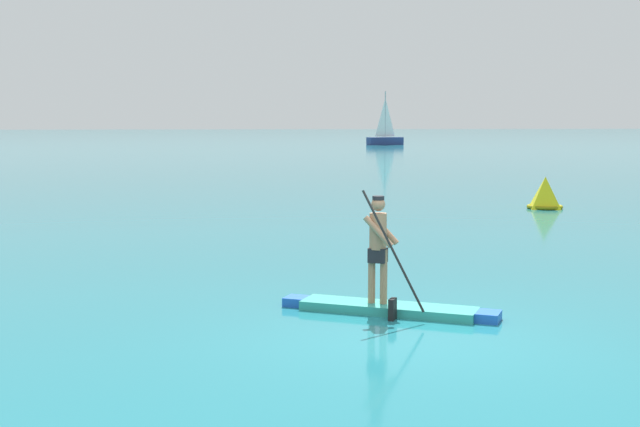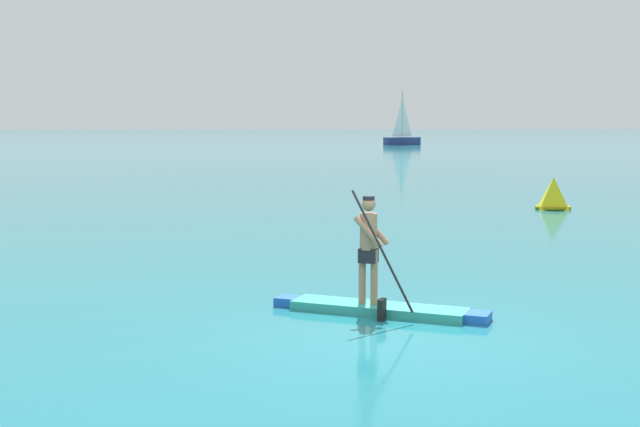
{
  "view_description": "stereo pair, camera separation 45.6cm",
  "coord_description": "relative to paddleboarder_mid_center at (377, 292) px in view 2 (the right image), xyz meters",
  "views": [
    {
      "loc": [
        -2.36,
        -11.0,
        2.93
      ],
      "look_at": [
        -0.3,
        7.46,
        0.85
      ],
      "focal_mm": 47.71,
      "sensor_mm": 36.0,
      "label": 1
    },
    {
      "loc": [
        -1.9,
        -11.05,
        2.93
      ],
      "look_at": [
        -0.3,
        7.46,
        0.85
      ],
      "focal_mm": 47.71,
      "sensor_mm": 36.0,
      "label": 2
    }
  ],
  "objects": [
    {
      "name": "race_marker_buoy",
      "position": [
        7.97,
        14.21,
        0.12
      ],
      "size": [
        1.3,
        1.3,
        1.05
      ],
      "color": "yellow",
      "rests_on": "ground"
    },
    {
      "name": "sailboat_right_horizon",
      "position": [
        15.34,
        81.18,
        0.48
      ],
      "size": [
        4.22,
        2.2,
        5.95
      ],
      "rotation": [
        0.0,
        0.0,
        3.4
      ],
      "color": "navy",
      "rests_on": "ground"
    },
    {
      "name": "ground",
      "position": [
        -0.04,
        -1.42,
        -0.33
      ],
      "size": [
        440.0,
        440.0,
        0.0
      ],
      "primitive_type": "plane",
      "color": "#1E727F"
    },
    {
      "name": "paddleboarder_mid_center",
      "position": [
        0.0,
        0.0,
        0.0
      ],
      "size": [
        3.17,
        1.87,
        1.9
      ],
      "rotation": [
        0.0,
        0.0,
        -0.47
      ],
      "color": "teal",
      "rests_on": "ground"
    }
  ]
}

